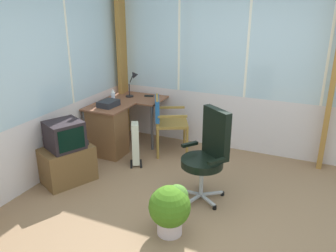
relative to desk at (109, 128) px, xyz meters
name	(u,v)px	position (x,y,z in m)	size (l,w,h in m)	color
ground	(198,218)	(-1.03, -1.83, -0.44)	(4.98, 5.33, 0.06)	#8C6D4F
north_window_panel	(33,77)	(-1.03, 0.36, 0.98)	(3.98, 0.07, 2.78)	silver
east_window_panel	(247,63)	(0.99, -1.83, 0.98)	(0.07, 4.33, 2.78)	silver
curtain_corner	(123,58)	(0.86, 0.23, 0.93)	(0.31, 0.07, 2.68)	#A57334
curtain_east_far	(335,74)	(0.91, -3.02, 0.93)	(0.31, 0.07, 2.68)	#A57334
desk	(109,128)	(0.00, 0.00, 0.00)	(1.23, 0.90, 0.76)	brown
desk_lamp	(134,80)	(0.70, -0.06, 0.62)	(0.24, 0.21, 0.42)	black
tv_remote	(149,96)	(0.76, -0.30, 0.36)	(0.04, 0.15, 0.02)	black
spray_bottle	(113,96)	(0.22, 0.04, 0.45)	(0.06, 0.06, 0.22)	silver
paper_tray	(108,103)	(0.02, 0.00, 0.39)	(0.30, 0.23, 0.09)	#262930
wooden_armchair	(164,117)	(0.36, -0.76, 0.18)	(0.65, 0.65, 0.90)	olive
office_chair	(208,150)	(-0.59, -1.79, 0.21)	(0.60, 0.61, 1.11)	#B7B7BF
tv_on_stand	(67,155)	(-0.98, 0.01, -0.04)	(0.77, 0.67, 0.84)	brown
space_heater	(135,143)	(-0.18, -0.56, -0.08)	(0.29, 0.26, 0.65)	silver
potted_plant	(171,207)	(-1.42, -1.67, -0.10)	(0.43, 0.43, 0.53)	silver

